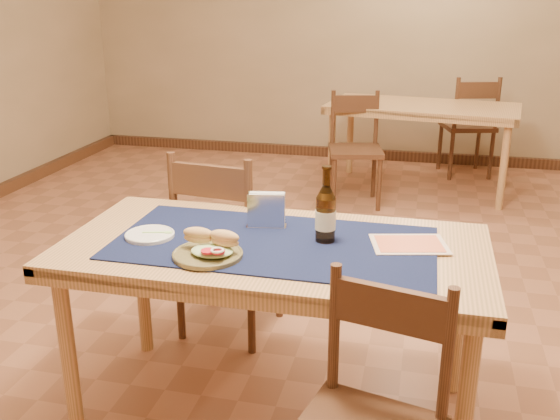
% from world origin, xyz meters
% --- Properties ---
extents(room, '(6.04, 7.04, 2.84)m').
position_xyz_m(room, '(0.00, 0.00, 1.40)').
color(room, '#975D42').
rests_on(room, ground).
extents(main_table, '(1.60, 0.80, 0.75)m').
position_xyz_m(main_table, '(0.00, -0.80, 0.67)').
color(main_table, tan).
rests_on(main_table, ground).
extents(placemat, '(1.20, 0.60, 0.01)m').
position_xyz_m(placemat, '(0.00, -0.80, 0.75)').
color(placemat, '#10193B').
rests_on(placemat, main_table).
extents(baseboard, '(6.00, 7.00, 0.10)m').
position_xyz_m(baseboard, '(0.00, 0.00, 0.05)').
color(baseboard, '#4A2C1A').
rests_on(baseboard, ground).
extents(back_table, '(1.65, 0.98, 0.75)m').
position_xyz_m(back_table, '(0.49, 2.50, 0.67)').
color(back_table, tan).
rests_on(back_table, ground).
extents(chair_main_far, '(0.49, 0.49, 0.96)m').
position_xyz_m(chair_main_far, '(-0.38, -0.23, 0.50)').
color(chair_main_far, '#4A2C1A').
rests_on(chair_main_far, ground).
extents(chair_back_near, '(0.49, 0.49, 0.90)m').
position_xyz_m(chair_back_near, '(-0.02, 2.01, 0.47)').
color(chair_back_near, '#4A2C1A').
rests_on(chair_back_near, ground).
extents(chair_back_far, '(0.53, 0.53, 0.94)m').
position_xyz_m(chair_back_far, '(0.91, 3.06, 0.49)').
color(chair_back_far, '#4A2C1A').
rests_on(chair_back_far, ground).
extents(sandwich_plate, '(0.25, 0.25, 0.10)m').
position_xyz_m(sandwich_plate, '(-0.19, -0.98, 0.78)').
color(sandwich_plate, brown).
rests_on(sandwich_plate, placemat).
extents(side_plate, '(0.19, 0.19, 0.02)m').
position_xyz_m(side_plate, '(-0.48, -0.86, 0.76)').
color(side_plate, silver).
rests_on(side_plate, placemat).
extents(fork, '(0.11, 0.04, 0.00)m').
position_xyz_m(fork, '(-0.45, -0.84, 0.77)').
color(fork, '#A7E37C').
rests_on(fork, side_plate).
extents(beer_bottle, '(0.08, 0.08, 0.29)m').
position_xyz_m(beer_bottle, '(0.19, -0.74, 0.86)').
color(beer_bottle, '#3F260B').
rests_on(beer_bottle, placemat).
extents(napkin_holder, '(0.17, 0.08, 0.14)m').
position_xyz_m(napkin_holder, '(-0.07, -0.65, 0.82)').
color(napkin_holder, silver).
rests_on(napkin_holder, placemat).
extents(menu_card, '(0.32, 0.26, 0.01)m').
position_xyz_m(menu_card, '(0.50, -0.71, 0.76)').
color(menu_card, beige).
rests_on(menu_card, placemat).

